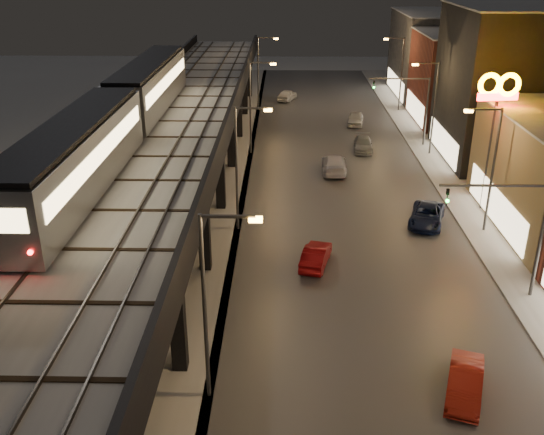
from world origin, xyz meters
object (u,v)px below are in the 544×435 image
object	(u,v)px
car_near_white	(316,256)
car_mid_dark	(334,164)
car_far_white	(287,95)
car_onc_white	(363,145)
car_onc_dark	(427,216)
car_onc_red	(356,119)
subway_train	(120,113)
car_onc_silver	(465,383)

from	to	relation	value
car_near_white	car_mid_dark	size ratio (longest dim) A/B	0.78
car_near_white	car_far_white	world-z (taller)	car_far_white
car_mid_dark	car_onc_white	distance (m)	7.41
car_mid_dark	car_onc_dark	distance (m)	12.87
car_mid_dark	car_near_white	bearing A→B (deg)	83.77
car_mid_dark	car_onc_dark	world-z (taller)	car_mid_dark
car_far_white	car_onc_red	xyz separation A→B (m)	(7.87, -12.41, -0.01)
car_onc_dark	car_onc_red	bearing A→B (deg)	112.15
car_far_white	car_onc_dark	xyz separation A→B (m)	(10.16, -40.23, -0.04)
car_far_white	car_onc_red	bearing A→B (deg)	141.07
car_near_white	subway_train	bearing A→B (deg)	-9.98
car_far_white	car_mid_dark	bearing A→B (deg)	116.97
car_onc_dark	car_onc_white	size ratio (longest dim) A/B	1.10
subway_train	car_far_white	bearing A→B (deg)	74.43
car_onc_white	car_onc_red	world-z (taller)	car_onc_red
subway_train	car_onc_silver	xyz separation A→B (m)	(19.30, -18.00, -7.77)
car_mid_dark	car_onc_red	bearing A→B (deg)	-101.03
car_onc_silver	car_onc_dark	world-z (taller)	car_onc_silver
car_onc_white	car_far_white	bearing A→B (deg)	113.45
car_near_white	car_onc_white	distance (m)	25.23
car_onc_dark	car_onc_red	world-z (taller)	car_onc_red
car_far_white	car_onc_dark	world-z (taller)	car_far_white
car_near_white	car_onc_silver	xyz separation A→B (m)	(6.12, -12.29, 0.02)
car_far_white	car_onc_white	xyz separation A→B (m)	(7.60, -22.24, -0.08)
car_onc_dark	car_onc_white	distance (m)	18.17
subway_train	car_mid_dark	xyz separation A→B (m)	(15.65, 12.25, -7.70)
car_near_white	car_far_white	size ratio (longest dim) A/B	0.96
car_onc_dark	car_onc_white	world-z (taller)	car_onc_dark
car_near_white	car_onc_red	size ratio (longest dim) A/B	0.97
car_mid_dark	subway_train	bearing A→B (deg)	39.63
car_onc_dark	car_far_white	bearing A→B (deg)	121.63
car_near_white	car_onc_silver	distance (m)	13.73
car_near_white	car_onc_dark	bearing A→B (deg)	-128.67
car_mid_dark	car_onc_dark	size ratio (longest dim) A/B	1.07
subway_train	car_onc_silver	world-z (taller)	subway_train
subway_train	car_mid_dark	bearing A→B (deg)	38.05
car_onc_white	car_onc_red	distance (m)	9.83
car_onc_silver	car_far_white	bearing A→B (deg)	115.79
car_onc_silver	car_onc_dark	xyz separation A→B (m)	(2.30, 18.84, -0.00)
car_onc_silver	car_onc_red	bearing A→B (deg)	108.20
car_mid_dark	car_onc_red	xyz separation A→B (m)	(3.67, 16.42, -0.04)
car_mid_dark	car_onc_dark	xyz separation A→B (m)	(5.96, -11.40, -0.08)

